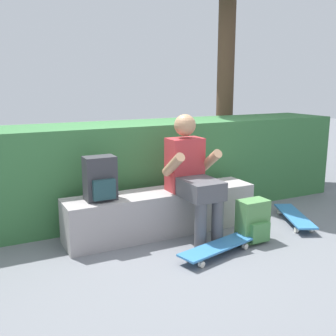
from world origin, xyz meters
TOP-DOWN VIEW (x-y plane):
  - ground_plane at (0.00, 0.00)m, footprint 24.00×24.00m
  - bench_main at (0.00, 0.26)m, footprint 1.94×0.41m
  - person_skater at (0.22, 0.06)m, footprint 0.49×0.62m
  - skateboard_near_person at (0.19, -0.45)m, footprint 0.82×0.39m
  - skateboard_beside_bench at (1.38, -0.14)m, footprint 0.52×0.81m
  - backpack_on_bench at (-0.63, 0.25)m, footprint 0.28×0.23m
  - backpack_on_ground at (0.66, -0.33)m, footprint 0.28×0.23m
  - hedge_row at (-0.37, 0.98)m, footprint 6.00×0.78m

SIDE VIEW (x-z plane):
  - ground_plane at x=0.00m, z-range 0.00..0.00m
  - skateboard_near_person at x=0.19m, z-range 0.03..0.12m
  - skateboard_beside_bench at x=1.38m, z-range 0.03..0.12m
  - backpack_on_ground at x=0.66m, z-range -0.01..0.39m
  - bench_main at x=0.00m, z-range 0.00..0.43m
  - hedge_row at x=-0.37m, z-range 0.00..1.03m
  - backpack_on_bench at x=-0.63m, z-range 0.42..0.82m
  - person_skater at x=0.22m, z-range 0.04..1.22m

